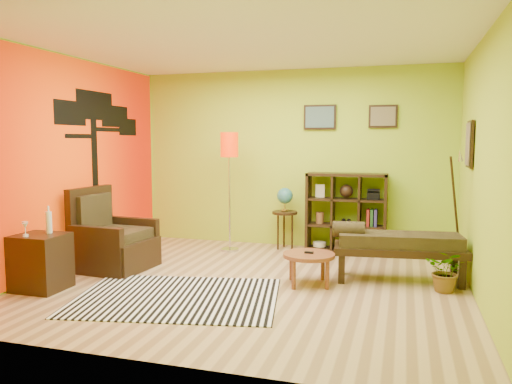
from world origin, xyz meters
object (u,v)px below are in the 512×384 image
(armchair, at_px, (111,244))
(potted_plant, at_px, (447,276))
(floor_lamp, at_px, (229,155))
(cube_shelf, at_px, (347,213))
(bench, at_px, (396,244))
(coffee_table, at_px, (309,258))
(side_cabinet, at_px, (41,262))
(globe_table, at_px, (285,203))

(armchair, height_order, potted_plant, armchair)
(floor_lamp, distance_m, cube_shelf, 1.99)
(bench, bearing_deg, coffee_table, -155.12)
(side_cabinet, bearing_deg, coffee_table, 20.33)
(side_cabinet, bearing_deg, potted_plant, 15.45)
(coffee_table, height_order, potted_plant, coffee_table)
(cube_shelf, height_order, bench, cube_shelf)
(armchair, distance_m, potted_plant, 4.20)
(side_cabinet, distance_m, globe_table, 3.63)
(armchair, bearing_deg, coffee_table, -0.02)
(floor_lamp, relative_size, globe_table, 1.89)
(cube_shelf, relative_size, bench, 0.75)
(side_cabinet, height_order, potted_plant, side_cabinet)
(side_cabinet, xyz_separation_m, cube_shelf, (3.11, 2.95, 0.28))
(potted_plant, bearing_deg, globe_table, 143.53)
(globe_table, height_order, bench, globe_table)
(side_cabinet, relative_size, bench, 0.60)
(side_cabinet, height_order, cube_shelf, cube_shelf)
(coffee_table, xyz_separation_m, globe_table, (-0.73, 1.83, 0.40))
(cube_shelf, bearing_deg, bench, -62.66)
(armchair, distance_m, side_cabinet, 1.09)
(side_cabinet, distance_m, cube_shelf, 4.30)
(cube_shelf, bearing_deg, floor_lamp, -165.60)
(bench, xyz_separation_m, potted_plant, (0.57, -0.30, -0.27))
(globe_table, distance_m, cube_shelf, 0.96)
(cube_shelf, bearing_deg, globe_table, -176.55)
(globe_table, relative_size, cube_shelf, 0.80)
(side_cabinet, relative_size, floor_lamp, 0.53)
(side_cabinet, bearing_deg, globe_table, 53.28)
(globe_table, bearing_deg, floor_lamp, -153.49)
(cube_shelf, bearing_deg, potted_plant, -52.93)
(globe_table, height_order, cube_shelf, cube_shelf)
(coffee_table, relative_size, armchair, 0.57)
(armchair, distance_m, bench, 3.66)
(floor_lamp, distance_m, bench, 2.85)
(armchair, bearing_deg, bench, 7.06)
(armchair, relative_size, side_cabinet, 1.13)
(globe_table, relative_size, bench, 0.60)
(bench, height_order, potted_plant, bench)
(floor_lamp, bearing_deg, potted_plant, -22.95)
(armchair, xyz_separation_m, bench, (3.63, 0.45, 0.13))
(coffee_table, bearing_deg, bench, 24.88)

